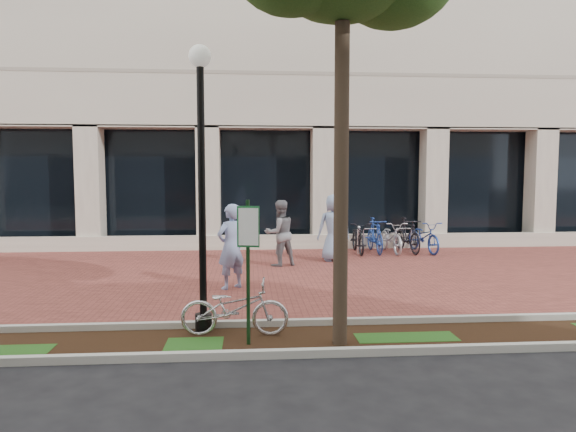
{
  "coord_description": "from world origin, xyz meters",
  "views": [
    {
      "loc": [
        -0.59,
        -13.07,
        2.61
      ],
      "look_at": [
        0.34,
        -0.8,
        1.59
      ],
      "focal_mm": 32.0,
      "sensor_mm": 36.0,
      "label": 1
    }
  ],
  "objects": [
    {
      "name": "ground",
      "position": [
        0.0,
        0.0,
        0.0
      ],
      "size": [
        120.0,
        120.0,
        0.0
      ],
      "primitive_type": "plane",
      "color": "black",
      "rests_on": "ground"
    },
    {
      "name": "brick_plaza",
      "position": [
        0.0,
        0.0,
        0.01
      ],
      "size": [
        40.0,
        9.0,
        0.01
      ],
      "primitive_type": "cube",
      "color": "brown",
      "rests_on": "ground"
    },
    {
      "name": "planting_strip",
      "position": [
        0.0,
        -5.25,
        0.01
      ],
      "size": [
        40.0,
        1.5,
        0.01
      ],
      "primitive_type": "cube",
      "color": "black",
      "rests_on": "ground"
    },
    {
      "name": "curb_plaza_side",
      "position": [
        0.0,
        -4.5,
        0.06
      ],
      "size": [
        40.0,
        0.12,
        0.12
      ],
      "primitive_type": "cube",
      "color": "#B3B3A9",
      "rests_on": "ground"
    },
    {
      "name": "curb_street_side",
      "position": [
        0.0,
        -6.0,
        0.06
      ],
      "size": [
        40.0,
        0.12,
        0.12
      ],
      "primitive_type": "cube",
      "color": "#B3B3A9",
      "rests_on": "ground"
    },
    {
      "name": "near_office_building",
      "position": [
        0.0,
        10.47,
        10.05
      ],
      "size": [
        40.0,
        12.12,
        16.0
      ],
      "color": "beige",
      "rests_on": "ground"
    },
    {
      "name": "parking_sign",
      "position": [
        -0.62,
        -5.42,
        1.43
      ],
      "size": [
        0.34,
        0.07,
        2.22
      ],
      "rotation": [
        0.0,
        0.0,
        -0.19
      ],
      "color": "#163C1A",
      "rests_on": "ground"
    },
    {
      "name": "lamppost",
      "position": [
        -1.36,
        -4.69,
        2.62
      ],
      "size": [
        0.36,
        0.36,
        4.65
      ],
      "color": "black",
      "rests_on": "ground"
    },
    {
      "name": "locked_bicycle",
      "position": [
        -0.84,
        -4.94,
        0.46
      ],
      "size": [
        1.77,
        0.72,
        0.91
      ],
      "primitive_type": "imported",
      "rotation": [
        0.0,
        0.0,
        1.5
      ],
      "color": "silver",
      "rests_on": "ground"
    },
    {
      "name": "pedestrian_left",
      "position": [
        -1.01,
        -1.54,
        0.97
      ],
      "size": [
        0.84,
        0.79,
        1.93
      ],
      "primitive_type": "imported",
      "rotation": [
        0.0,
        0.0,
        3.78
      ],
      "color": "#7F90BE",
      "rests_on": "ground"
    },
    {
      "name": "pedestrian_mid",
      "position": [
        0.26,
        1.27,
        0.93
      ],
      "size": [
        1.11,
        1.0,
        1.87
      ],
      "primitive_type": "imported",
      "rotation": [
        0.0,
        0.0,
        3.54
      ],
      "color": "slate",
      "rests_on": "ground"
    },
    {
      "name": "pedestrian_right",
      "position": [
        1.92,
        1.94,
        1.01
      ],
      "size": [
        1.02,
        0.7,
        2.02
      ],
      "primitive_type": "imported",
      "rotation": [
        0.0,
        0.0,
        3.2
      ],
      "color": "#86A1C8",
      "rests_on": "ground"
    },
    {
      "name": "bollard",
      "position": [
        2.95,
        3.23,
        0.47
      ],
      "size": [
        0.12,
        0.12,
        0.93
      ],
      "color": "silver",
      "rests_on": "ground"
    },
    {
      "name": "bike_rack_cluster",
      "position": [
        4.08,
        3.42,
        0.54
      ],
      "size": [
        3.09,
        2.07,
        1.16
      ],
      "rotation": [
        0.0,
        0.0,
        0.06
      ],
      "color": "black",
      "rests_on": "ground"
    }
  ]
}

